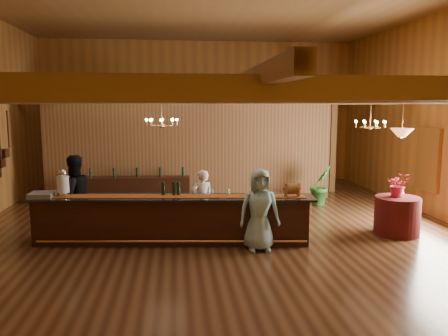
{
  "coord_description": "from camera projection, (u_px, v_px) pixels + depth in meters",
  "views": [
    {
      "loc": [
        -1.0,
        -10.26,
        3.0
      ],
      "look_at": [
        0.21,
        0.46,
        1.47
      ],
      "focal_mm": 35.0,
      "sensor_mm": 36.0,
      "label": 1
    }
  ],
  "objects": [
    {
      "name": "floor",
      "position": [
        218.0,
        231.0,
        10.62
      ],
      "size": [
        14.0,
        14.0,
        0.0
      ],
      "primitive_type": "plane",
      "color": "brown",
      "rests_on": "ground"
    },
    {
      "name": "wall_back",
      "position": [
        200.0,
        113.0,
        17.12
      ],
      "size": [
        12.0,
        0.1,
        5.5
      ],
      "primitive_type": "cube",
      "color": "#B37934",
      "rests_on": "floor"
    },
    {
      "name": "wall_front",
      "position": [
        306.0,
        139.0,
        3.35
      ],
      "size": [
        12.0,
        0.1,
        5.5
      ],
      "primitive_type": "cube",
      "color": "#B37934",
      "rests_on": "floor"
    },
    {
      "name": "beam_grid",
      "position": [
        215.0,
        96.0,
        10.67
      ],
      "size": [
        11.9,
        13.9,
        0.39
      ],
      "color": "brown",
      "rests_on": "wall_left"
    },
    {
      "name": "support_posts",
      "position": [
        220.0,
        168.0,
        9.9
      ],
      "size": [
        9.2,
        10.2,
        3.2
      ],
      "color": "brown",
      "rests_on": "floor"
    },
    {
      "name": "partition_wall",
      "position": [
        191.0,
        153.0,
        13.79
      ],
      "size": [
        9.0,
        0.18,
        3.1
      ],
      "primitive_type": "cube",
      "color": "brown",
      "rests_on": "floor"
    },
    {
      "name": "window_right_back",
      "position": [
        428.0,
        159.0,
        12.04
      ],
      "size": [
        0.12,
        1.05,
        1.75
      ],
      "primitive_type": "cube",
      "color": "white",
      "rests_on": "wall_right"
    },
    {
      "name": "backroom_boxes",
      "position": [
        195.0,
        175.0,
        15.93
      ],
      "size": [
        4.1,
        0.6,
        1.1
      ],
      "color": "#37170E",
      "rests_on": "floor"
    },
    {
      "name": "tasting_bar",
      "position": [
        172.0,
        219.0,
        9.62
      ],
      "size": [
        6.3,
        1.47,
        1.05
      ],
      "rotation": [
        0.0,
        0.0,
        -0.11
      ],
      "color": "#37170E",
      "rests_on": "floor"
    },
    {
      "name": "beverage_dispenser",
      "position": [
        63.0,
        183.0,
        9.55
      ],
      "size": [
        0.26,
        0.26,
        0.6
      ],
      "color": "silver",
      "rests_on": "tasting_bar"
    },
    {
      "name": "glass_rack_tray",
      "position": [
        42.0,
        195.0,
        9.49
      ],
      "size": [
        0.5,
        0.5,
        0.1
      ],
      "primitive_type": "cube",
      "color": "gray",
      "rests_on": "tasting_bar"
    },
    {
      "name": "raffle_drum",
      "position": [
        292.0,
        189.0,
        9.48
      ],
      "size": [
        0.34,
        0.24,
        0.3
      ],
      "color": "#9D662D",
      "rests_on": "tasting_bar"
    },
    {
      "name": "bar_bottle_0",
      "position": [
        163.0,
        189.0,
        9.64
      ],
      "size": [
        0.07,
        0.07,
        0.3
      ],
      "primitive_type": "cylinder",
      "color": "black",
      "rests_on": "tasting_bar"
    },
    {
      "name": "bar_bottle_1",
      "position": [
        174.0,
        189.0,
        9.64
      ],
      "size": [
        0.07,
        0.07,
        0.3
      ],
      "primitive_type": "cylinder",
      "color": "black",
      "rests_on": "tasting_bar"
    },
    {
      "name": "bar_bottle_2",
      "position": [
        179.0,
        189.0,
        9.65
      ],
      "size": [
        0.07,
        0.07,
        0.3
      ],
      "primitive_type": "cylinder",
      "color": "black",
      "rests_on": "tasting_bar"
    },
    {
      "name": "backbar_shelf",
      "position": [
        138.0,
        191.0,
        13.23
      ],
      "size": [
        3.17,
        0.69,
        0.89
      ],
      "primitive_type": "cube",
      "rotation": [
        0.0,
        0.0,
        -0.06
      ],
      "color": "#37170E",
      "rests_on": "floor"
    },
    {
      "name": "round_table",
      "position": [
        397.0,
        216.0,
        10.26
      ],
      "size": [
        1.04,
        1.04,
        0.9
      ],
      "primitive_type": "cylinder",
      "color": "#4E1111",
      "rests_on": "floor"
    },
    {
      "name": "chandelier_left",
      "position": [
        162.0,
        122.0,
        11.04
      ],
      "size": [
        0.8,
        0.8,
        0.75
      ],
      "color": "tan",
      "rests_on": "beam_grid"
    },
    {
      "name": "chandelier_right",
      "position": [
        370.0,
        124.0,
        11.25
      ],
      "size": [
        0.8,
        0.8,
        0.8
      ],
      "color": "tan",
      "rests_on": "beam_grid"
    },
    {
      "name": "pendant_lamp",
      "position": [
        402.0,
        133.0,
        9.98
      ],
      "size": [
        0.52,
        0.52,
        0.9
      ],
      "color": "tan",
      "rests_on": "beam_grid"
    },
    {
      "name": "bartender",
      "position": [
        202.0,
        201.0,
        10.5
      ],
      "size": [
        0.62,
        0.48,
        1.5
      ],
      "primitive_type": "imported",
      "rotation": [
        0.0,
        0.0,
        3.38
      ],
      "color": "white",
      "rests_on": "floor"
    },
    {
      "name": "staff_second",
      "position": [
        74.0,
        196.0,
        10.11
      ],
      "size": [
        1.17,
        1.14,
        1.89
      ],
      "primitive_type": "imported",
      "rotation": [
        0.0,
        0.0,
        3.82
      ],
      "color": "black",
      "rests_on": "floor"
    },
    {
      "name": "guest",
      "position": [
        259.0,
        210.0,
        9.08
      ],
      "size": [
        0.85,
        0.56,
        1.73
      ],
      "primitive_type": "imported",
      "rotation": [
        0.0,
        0.0,
        0.02
      ],
      "color": "#95CED7",
      "rests_on": "floor"
    },
    {
      "name": "floor_plant",
      "position": [
        321.0,
        185.0,
        13.3
      ],
      "size": [
        0.83,
        0.76,
        1.22
      ],
      "primitive_type": "imported",
      "rotation": [
        0.0,
        0.0,
        0.4
      ],
      "color": "#2A6B29",
      "rests_on": "floor"
    },
    {
      "name": "table_flowers",
      "position": [
        398.0,
        185.0,
        10.21
      ],
      "size": [
        0.64,
        0.6,
        0.58
      ],
      "primitive_type": "imported",
      "rotation": [
        0.0,
        0.0,
        -0.34
      ],
      "color": "#DA234D",
      "rests_on": "round_table"
    },
    {
      "name": "table_vase",
      "position": [
        400.0,
        190.0,
        10.31
      ],
      "size": [
        0.16,
        0.16,
        0.31
      ],
      "primitive_type": "imported",
      "rotation": [
        0.0,
        0.0,
        0.02
      ],
      "color": "tan",
      "rests_on": "round_table"
    }
  ]
}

